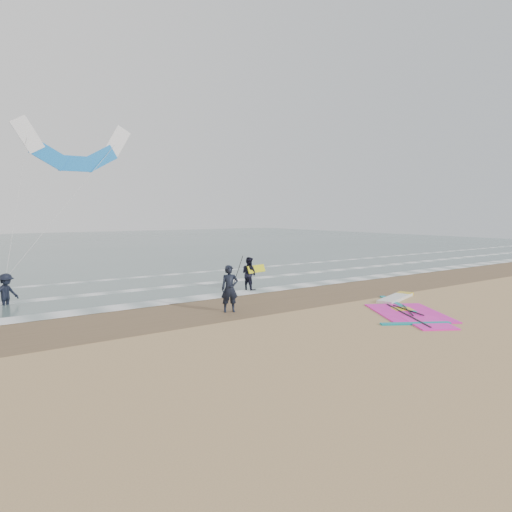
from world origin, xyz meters
TOP-DOWN VIEW (x-y plane):
  - ground at (0.00, 0.00)m, footprint 120.00×120.00m
  - sea_water at (0.00, 48.00)m, footprint 120.00×80.00m
  - wet_sand_band at (0.00, 6.00)m, footprint 120.00×5.00m
  - foam_waterline at (0.00, 10.44)m, footprint 120.00×9.15m
  - windsurf_rig at (3.55, 1.06)m, footprint 6.06×5.74m
  - person_standing at (-2.77, 4.85)m, footprint 0.82×0.68m
  - person_walking at (0.82, 8.77)m, footprint 0.85×0.98m
  - person_wading at (-10.03, 11.54)m, footprint 1.30×1.17m
  - held_pole at (-2.47, 4.85)m, footprint 0.17×0.86m
  - carried_kiteboard at (1.22, 8.67)m, footprint 1.30×0.51m
  - surf_kite at (-6.44, 13.69)m, footprint 6.50×2.25m

SIDE VIEW (x-z plane):
  - ground at x=0.00m, z-range 0.00..0.00m
  - wet_sand_band at x=0.00m, z-range 0.00..0.01m
  - sea_water at x=0.00m, z-range 0.00..0.02m
  - foam_waterline at x=0.00m, z-range 0.02..0.04m
  - windsurf_rig at x=3.55m, z-range -0.03..0.11m
  - person_walking at x=0.82m, z-range 0.00..1.73m
  - person_wading at x=-10.03m, z-range 0.00..1.75m
  - person_standing at x=-2.77m, z-range 0.00..1.92m
  - carried_kiteboard at x=1.22m, z-range 0.90..1.29m
  - held_pole at x=-2.47m, z-range 0.49..2.32m
  - surf_kite at x=-6.44m, z-range 3.36..10.84m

